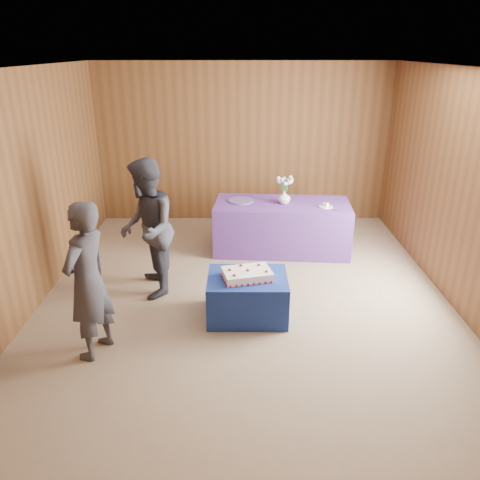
{
  "coord_description": "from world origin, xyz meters",
  "views": [
    {
      "loc": [
        -0.08,
        -5.07,
        2.89
      ],
      "look_at": [
        -0.06,
        0.1,
        0.76
      ],
      "focal_mm": 35.0,
      "sensor_mm": 36.0,
      "label": 1
    }
  ],
  "objects_px": {
    "cake_table": "(247,296)",
    "guest_right": "(147,229)",
    "serving_table": "(282,227)",
    "sheet_cake": "(247,274)",
    "vase": "(284,197)",
    "guest_left": "(88,282)"
  },
  "relations": [
    {
      "from": "cake_table",
      "to": "guest_right",
      "type": "xyz_separation_m",
      "value": [
        -1.21,
        0.57,
        0.61
      ]
    },
    {
      "from": "serving_table",
      "to": "guest_right",
      "type": "relative_size",
      "value": 1.16
    },
    {
      "from": "sheet_cake",
      "to": "vase",
      "type": "height_order",
      "value": "vase"
    },
    {
      "from": "guest_right",
      "to": "sheet_cake",
      "type": "bearing_deg",
      "value": 52.44
    },
    {
      "from": "cake_table",
      "to": "serving_table",
      "type": "xyz_separation_m",
      "value": [
        0.55,
        1.93,
        0.12
      ]
    },
    {
      "from": "cake_table",
      "to": "guest_left",
      "type": "bearing_deg",
      "value": -155.5
    },
    {
      "from": "guest_right",
      "to": "guest_left",
      "type": "bearing_deg",
      "value": -26.38
    },
    {
      "from": "vase",
      "to": "guest_right",
      "type": "bearing_deg",
      "value": -143.07
    },
    {
      "from": "sheet_cake",
      "to": "guest_right",
      "type": "bearing_deg",
      "value": 139.76
    },
    {
      "from": "cake_table",
      "to": "vase",
      "type": "xyz_separation_m",
      "value": [
        0.57,
        1.91,
        0.6
      ]
    },
    {
      "from": "vase",
      "to": "sheet_cake",
      "type": "bearing_deg",
      "value": -106.63
    },
    {
      "from": "cake_table",
      "to": "sheet_cake",
      "type": "xyz_separation_m",
      "value": [
        -0.0,
        -0.03,
        0.3
      ]
    },
    {
      "from": "guest_right",
      "to": "vase",
      "type": "bearing_deg",
      "value": 115.92
    },
    {
      "from": "sheet_cake",
      "to": "vase",
      "type": "relative_size",
      "value": 3.22
    },
    {
      "from": "vase",
      "to": "guest_left",
      "type": "height_order",
      "value": "guest_left"
    },
    {
      "from": "sheet_cake",
      "to": "guest_left",
      "type": "bearing_deg",
      "value": -170.35
    },
    {
      "from": "cake_table",
      "to": "vase",
      "type": "distance_m",
      "value": 2.08
    },
    {
      "from": "sheet_cake",
      "to": "guest_right",
      "type": "distance_m",
      "value": 1.38
    },
    {
      "from": "vase",
      "to": "guest_right",
      "type": "relative_size",
      "value": 0.11
    },
    {
      "from": "vase",
      "to": "cake_table",
      "type": "bearing_deg",
      "value": -106.72
    },
    {
      "from": "serving_table",
      "to": "sheet_cake",
      "type": "distance_m",
      "value": 2.04
    },
    {
      "from": "cake_table",
      "to": "guest_left",
      "type": "distance_m",
      "value": 1.79
    }
  ]
}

